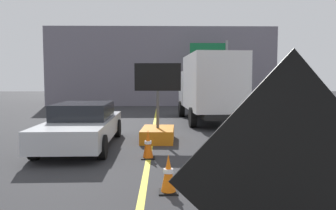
% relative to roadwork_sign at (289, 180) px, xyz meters
% --- Properties ---
extents(lane_center_stripe, '(0.14, 36.00, 0.01)m').
position_rel_roadwork_sign_xyz_m(lane_center_stripe, '(-1.21, 4.16, -1.47)').
color(lane_center_stripe, yellow).
rests_on(lane_center_stripe, ground).
extents(roadwork_sign, '(1.61, 0.34, 2.33)m').
position_rel_roadwork_sign_xyz_m(roadwork_sign, '(0.00, 0.00, 0.00)').
color(roadwork_sign, '#593819').
rests_on(roadwork_sign, ground).
extents(arrow_board_trailer, '(1.60, 1.86, 2.70)m').
position_rel_roadwork_sign_xyz_m(arrow_board_trailer, '(-0.99, 9.20, -0.99)').
color(arrow_board_trailer, orange).
rests_on(arrow_board_trailer, ground).
extents(box_truck, '(2.77, 6.84, 3.33)m').
position_rel_roadwork_sign_xyz_m(box_truck, '(1.53, 14.28, 0.33)').
color(box_truck, black).
rests_on(box_truck, ground).
extents(pickup_car, '(2.09, 5.16, 1.38)m').
position_rel_roadwork_sign_xyz_m(pickup_car, '(-3.38, 8.33, -0.77)').
color(pickup_car, silver).
rests_on(pickup_car, ground).
extents(highway_guide_sign, '(2.79, 0.18, 5.00)m').
position_rel_roadwork_sign_xyz_m(highway_guide_sign, '(3.11, 21.92, 1.95)').
color(highway_guide_sign, gray).
rests_on(highway_guide_sign, ground).
extents(far_building_block, '(18.81, 7.63, 6.41)m').
position_rel_roadwork_sign_xyz_m(far_building_block, '(-0.91, 28.17, 1.74)').
color(far_building_block, slate).
rests_on(far_building_block, ground).
extents(traffic_cone_mid_lane, '(0.36, 0.36, 0.74)m').
position_rel_roadwork_sign_xyz_m(traffic_cone_mid_lane, '(-0.72, 3.93, -1.11)').
color(traffic_cone_mid_lane, black).
rests_on(traffic_cone_mid_lane, ground).
extents(traffic_cone_far_lane, '(0.36, 0.36, 0.78)m').
position_rel_roadwork_sign_xyz_m(traffic_cone_far_lane, '(-1.22, 6.63, -1.09)').
color(traffic_cone_far_lane, black).
rests_on(traffic_cone_far_lane, ground).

